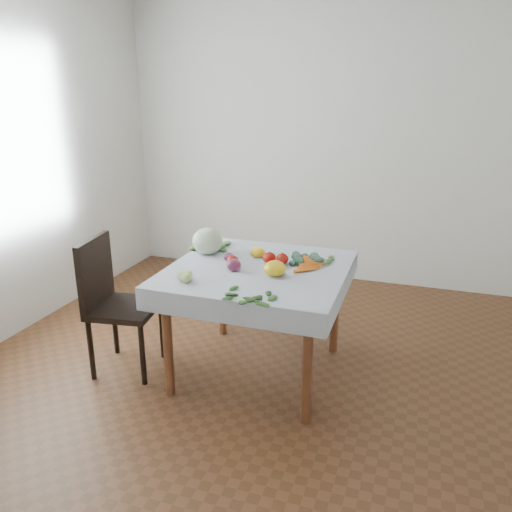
{
  "coord_description": "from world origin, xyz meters",
  "views": [
    {
      "loc": [
        0.96,
        -2.87,
        1.83
      ],
      "look_at": [
        -0.03,
        0.04,
        0.82
      ],
      "focal_mm": 35.0,
      "sensor_mm": 36.0,
      "label": 1
    }
  ],
  "objects": [
    {
      "name": "ground",
      "position": [
        0.0,
        0.0,
        0.0
      ],
      "size": [
        4.0,
        4.0,
        0.0
      ],
      "primitive_type": "plane",
      "color": "brown"
    },
    {
      "name": "tomato_c",
      "position": [
        0.05,
        0.1,
        0.79
      ],
      "size": [
        0.11,
        0.11,
        0.08
      ],
      "primitive_type": "ellipsoid",
      "rotation": [
        0.0,
        0.0,
        0.25
      ],
      "color": "#B0130B",
      "rests_on": "tablecloth"
    },
    {
      "name": "heirloom_front",
      "position": [
        0.15,
        -0.11,
        0.8
      ],
      "size": [
        0.18,
        0.18,
        0.1
      ],
      "primitive_type": "ellipsoid",
      "rotation": [
        0.0,
        0.0,
        -0.38
      ],
      "color": "yellow",
      "rests_on": "tablecloth"
    },
    {
      "name": "onion_a",
      "position": [
        -0.22,
        0.05,
        0.79
      ],
      "size": [
        0.07,
        0.07,
        0.06
      ],
      "primitive_type": "ellipsoid",
      "rotation": [
        0.0,
        0.0,
        -0.05
      ],
      "color": "#57193A",
      "rests_on": "tablecloth"
    },
    {
      "name": "chair",
      "position": [
        -0.94,
        -0.26,
        0.53
      ],
      "size": [
        0.48,
        0.48,
        0.93
      ],
      "color": "black",
      "rests_on": "ground"
    },
    {
      "name": "tablecloth",
      "position": [
        0.0,
        0.0,
        0.75
      ],
      "size": [
        1.12,
        1.12,
        0.01
      ],
      "primitive_type": "cube",
      "color": "silver",
      "rests_on": "table"
    },
    {
      "name": "basil_bunch",
      "position": [
        0.11,
        -0.48,
        0.76
      ],
      "size": [
        0.29,
        0.22,
        0.01
      ],
      "color": "#25561B",
      "rests_on": "tablecloth"
    },
    {
      "name": "onion_b",
      "position": [
        -0.12,
        -0.11,
        0.79
      ],
      "size": [
        0.12,
        0.12,
        0.08
      ],
      "primitive_type": "ellipsoid",
      "rotation": [
        0.0,
        0.0,
        0.34
      ],
      "color": "#57193A",
      "rests_on": "tablecloth"
    },
    {
      "name": "cabbage",
      "position": [
        -0.42,
        0.15,
        0.85
      ],
      "size": [
        0.26,
        0.26,
        0.19
      ],
      "primitive_type": "ellipsoid",
      "rotation": [
        0.0,
        0.0,
        0.31
      ],
      "color": "silver",
      "rests_on": "tablecloth"
    },
    {
      "name": "heirloom_back",
      "position": [
        -0.07,
        0.2,
        0.79
      ],
      "size": [
        0.13,
        0.13,
        0.07
      ],
      "primitive_type": "ellipsoid",
      "rotation": [
        0.0,
        0.0,
        0.4
      ],
      "color": "yellow",
      "rests_on": "tablecloth"
    },
    {
      "name": "tomatillo_cluster",
      "position": [
        -0.31,
        -0.36,
        0.78
      ],
      "size": [
        0.11,
        0.11,
        0.05
      ],
      "color": "#BED57A",
      "rests_on": "tablecloth"
    },
    {
      "name": "back_wall",
      "position": [
        0.0,
        2.0,
        1.35
      ],
      "size": [
        4.0,
        0.04,
        2.7
      ],
      "primitive_type": "cube",
      "color": "white",
      "rests_on": "ground"
    },
    {
      "name": "tomato_b",
      "position": [
        0.13,
        0.12,
        0.79
      ],
      "size": [
        0.1,
        0.1,
        0.07
      ],
      "primitive_type": "ellipsoid",
      "rotation": [
        0.0,
        0.0,
        -0.24
      ],
      "color": "#B0130B",
      "rests_on": "tablecloth"
    },
    {
      "name": "carrot_bunch",
      "position": [
        0.33,
        0.14,
        0.77
      ],
      "size": [
        0.18,
        0.31,
        0.03
      ],
      "color": "orange",
      "rests_on": "tablecloth"
    },
    {
      "name": "dill_bunch",
      "position": [
        -0.45,
        0.3,
        0.77
      ],
      "size": [
        0.26,
        0.18,
        0.03
      ],
      "color": "#51823B",
      "rests_on": "tablecloth"
    },
    {
      "name": "table",
      "position": [
        0.0,
        0.0,
        0.65
      ],
      "size": [
        1.0,
        1.0,
        0.75
      ],
      "color": "brown",
      "rests_on": "ground"
    },
    {
      "name": "tomato_d",
      "position": [
        0.12,
        0.06,
        0.79
      ],
      "size": [
        0.07,
        0.07,
        0.06
      ],
      "primitive_type": "ellipsoid",
      "rotation": [
        0.0,
        0.0,
        0.03
      ],
      "color": "#B0130B",
      "rests_on": "tablecloth"
    },
    {
      "name": "tomato_a",
      "position": [
        -0.16,
        -0.03,
        0.79
      ],
      "size": [
        0.09,
        0.09,
        0.07
      ],
      "primitive_type": "ellipsoid",
      "rotation": [
        0.0,
        0.0,
        -0.17
      ],
      "color": "#B0130B",
      "rests_on": "tablecloth"
    },
    {
      "name": "kale_bunch",
      "position": [
        0.24,
        0.21,
        0.77
      ],
      "size": [
        0.26,
        0.25,
        0.04
      ],
      "color": "#395E47",
      "rests_on": "tablecloth"
    }
  ]
}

